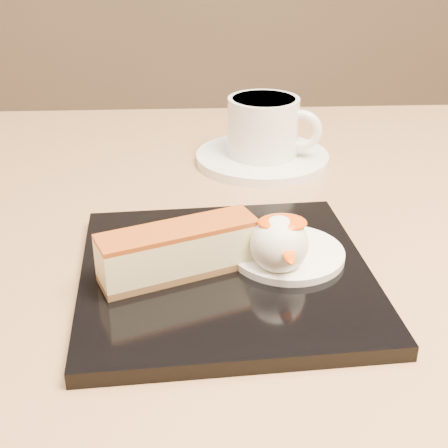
{
  "coord_description": "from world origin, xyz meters",
  "views": [
    {
      "loc": [
        -0.0,
        -0.48,
        0.98
      ],
      "look_at": [
        0.02,
        -0.05,
        0.76
      ],
      "focal_mm": 50.0,
      "sensor_mm": 36.0,
      "label": 1
    }
  ],
  "objects": [
    {
      "name": "saucer",
      "position": [
        0.07,
        0.19,
        0.72
      ],
      "size": [
        0.15,
        0.15,
        0.01
      ],
      "primitive_type": "cylinder",
      "color": "white",
      "rests_on": "table"
    },
    {
      "name": "dessert_plate",
      "position": [
        0.02,
        -0.07,
        0.73
      ],
      "size": [
        0.23,
        0.23,
        0.01
      ],
      "primitive_type": "cube",
      "rotation": [
        0.0,
        0.0,
        0.07
      ],
      "color": "black",
      "rests_on": "table"
    },
    {
      "name": "mint_sprig",
      "position": [
        0.04,
        -0.03,
        0.74
      ],
      "size": [
        0.03,
        0.02,
        0.0
      ],
      "color": "#2D7F29",
      "rests_on": "cream_smear"
    },
    {
      "name": "cheesecake",
      "position": [
        -0.02,
        -0.07,
        0.75
      ],
      "size": [
        0.12,
        0.07,
        0.04
      ],
      "rotation": [
        0.0,
        0.0,
        0.38
      ],
      "color": "brown",
      "rests_on": "dessert_plate"
    },
    {
      "name": "cream_smear",
      "position": [
        0.07,
        -0.05,
        0.73
      ],
      "size": [
        0.09,
        0.09,
        0.01
      ],
      "primitive_type": "cylinder",
      "color": "white",
      "rests_on": "dessert_plate"
    },
    {
      "name": "table",
      "position": [
        0.0,
        0.0,
        0.56
      ],
      "size": [
        0.8,
        0.8,
        0.72
      ],
      "color": "black",
      "rests_on": "ground"
    },
    {
      "name": "coffee_cup",
      "position": [
        0.07,
        0.19,
        0.76
      ],
      "size": [
        0.1,
        0.08,
        0.06
      ],
      "rotation": [
        0.0,
        0.0,
        -0.34
      ],
      "color": "white",
      "rests_on": "saucer"
    },
    {
      "name": "ice_cream_scoop",
      "position": [
        0.06,
        -0.07,
        0.75
      ],
      "size": [
        0.04,
        0.04,
        0.04
      ],
      "primitive_type": "sphere",
      "color": "white",
      "rests_on": "cream_smear"
    },
    {
      "name": "mango_sauce",
      "position": [
        0.06,
        -0.07,
        0.77
      ],
      "size": [
        0.04,
        0.03,
        0.01
      ],
      "primitive_type": "ellipsoid",
      "color": "#F54E07",
      "rests_on": "ice_cream_scoop"
    }
  ]
}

